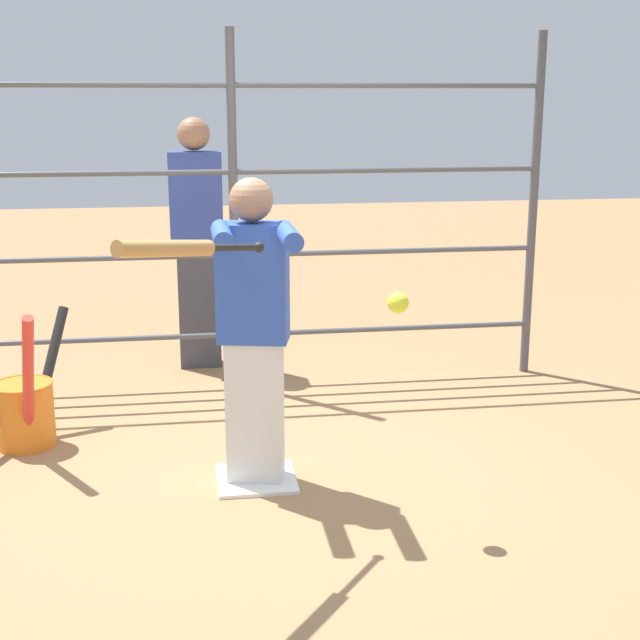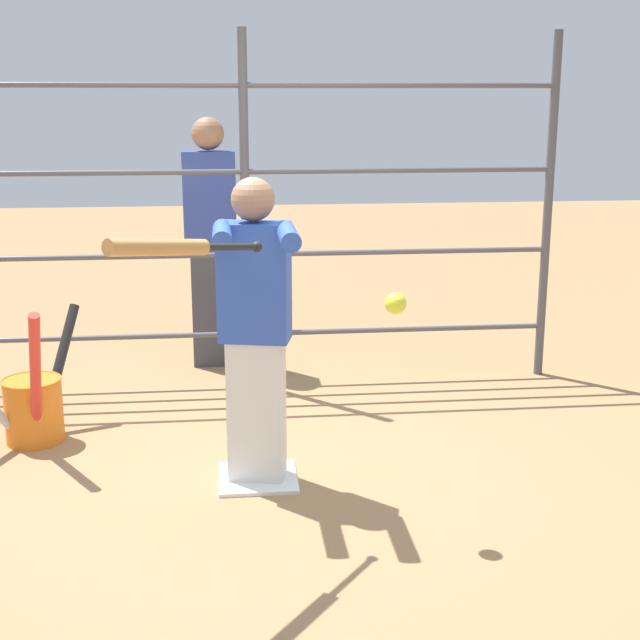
% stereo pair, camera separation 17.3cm
% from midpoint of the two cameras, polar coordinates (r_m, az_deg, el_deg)
% --- Properties ---
extents(ground_plane, '(24.00, 24.00, 0.00)m').
position_cam_midpoint_polar(ground_plane, '(4.66, -5.17, -10.21)').
color(ground_plane, '#9E754C').
extents(home_plate, '(0.40, 0.40, 0.02)m').
position_cam_midpoint_polar(home_plate, '(4.65, -5.17, -10.10)').
color(home_plate, white).
rests_on(home_plate, ground).
extents(fence_backstop, '(4.16, 0.06, 2.34)m').
position_cam_midpoint_polar(fence_backstop, '(5.89, -6.39, 6.75)').
color(fence_backstop, '#4C4C51').
rests_on(fence_backstop, ground).
extents(batter, '(0.39, 0.58, 1.54)m').
position_cam_midpoint_polar(batter, '(4.36, -5.40, -0.26)').
color(batter, silver).
rests_on(batter, ground).
extents(baseball_bat_swinging, '(0.61, 0.67, 0.17)m').
position_cam_midpoint_polar(baseball_bat_swinging, '(3.49, -10.44, 4.53)').
color(baseball_bat_swinging, black).
extents(softball_in_flight, '(0.10, 0.10, 0.10)m').
position_cam_midpoint_polar(softball_in_flight, '(3.91, 3.75, 1.11)').
color(softball_in_flight, yellow).
extents(bat_bucket, '(0.72, 0.94, 0.85)m').
position_cam_midpoint_polar(bat_bucket, '(5.28, -19.37, -5.38)').
color(bat_bucket, orange).
rests_on(bat_bucket, ground).
extents(bystander_behind_fence, '(0.37, 0.23, 1.78)m').
position_cam_midpoint_polar(bystander_behind_fence, '(6.41, -8.64, 5.09)').
color(bystander_behind_fence, '#3F3F47').
rests_on(bystander_behind_fence, ground).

